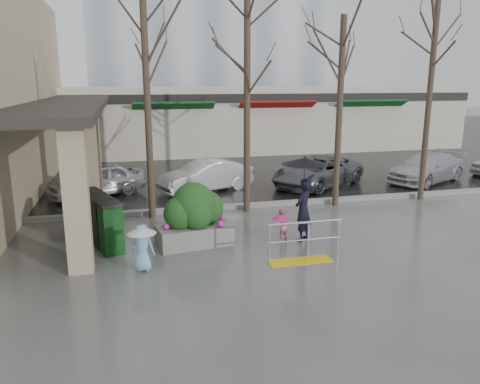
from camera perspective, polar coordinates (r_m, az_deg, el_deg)
name	(u,v)px	position (r m, az deg, el deg)	size (l,w,h in m)	color
ground	(238,249)	(12.51, -0.29, -7.00)	(120.00, 120.00, 0.00)	#51514F
street_asphalt	(164,144)	(33.79, -9.24, 5.79)	(120.00, 36.00, 0.01)	black
curb	(210,208)	(16.21, -3.65, -1.96)	(120.00, 0.30, 0.15)	gray
canopy_slab	(67,101)	(19.51, -20.31, 10.41)	(2.80, 18.00, 0.25)	#2D2823
pillar_front	(76,199)	(11.25, -19.33, -0.77)	(0.55, 0.55, 3.50)	tan
pillar_back	(92,156)	(17.62, -17.56, 4.25)	(0.55, 0.55, 3.50)	tan
storefront_row	(201,119)	(29.84, -4.82, 8.82)	(34.00, 6.74, 4.00)	beige
handrail	(303,247)	(11.70, 7.66, -6.64)	(1.90, 0.50, 1.03)	yellow
tree_west	(145,56)	(15.03, -11.48, 15.90)	(3.20, 3.20, 6.80)	#382B21
tree_midwest	(247,53)	(15.54, 0.88, 16.61)	(3.20, 3.20, 7.00)	#382B21
tree_mideast	(342,66)	(16.67, 12.29, 14.81)	(3.20, 3.20, 6.50)	#382B21
tree_east	(434,51)	(18.50, 22.53, 15.58)	(3.20, 3.20, 7.20)	#382B21
woman	(304,191)	(12.92, 7.77, 0.07)	(1.28, 1.28, 2.39)	black
child_pink	(281,223)	(12.99, 5.01, -3.80)	(0.56, 0.51, 0.93)	pink
child_blue	(142,243)	(11.18, -11.83, -6.07)	(0.69, 0.69, 1.14)	#7AB2DA
planter	(194,215)	(12.68, -5.62, -2.84)	(2.11, 1.28, 1.73)	slate
news_boxes	(100,219)	(13.32, -16.71, -3.23)	(1.32, 2.47, 1.35)	#0C3711
car_a	(96,180)	(18.92, -17.15, 1.41)	(1.49, 3.70, 1.26)	#AEAEB3
car_b	(206,176)	(18.92, -4.19, 1.98)	(1.33, 3.82, 1.26)	silver
car_c	(318,172)	(20.03, 9.46, 2.47)	(2.09, 4.53, 1.26)	#5A5B62
car_d	(427,168)	(22.27, 21.83, 2.78)	(1.77, 4.34, 1.26)	silver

